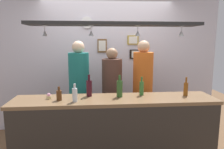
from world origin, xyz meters
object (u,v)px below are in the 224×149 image
object	(u,v)px
cupcake	(49,96)
picture_frame_crest	(102,46)
person_left_teal_shirt	(79,82)
wall_clock	(87,23)
bottle_beer_amber_tall	(186,89)
bottle_soda_clear	(75,95)
person_right_orange_shirt	(143,81)
bottle_beer_brown_stubby	(59,95)
person_middle_brown_shirt	(112,86)
bottle_wine_dark_red	(89,88)
bottle_champagne_green	(120,88)
picture_frame_lower_pair	(137,54)
bottle_beer_green_import	(142,88)
picture_frame_upper_small	(133,40)

from	to	relation	value
cupcake	picture_frame_crest	world-z (taller)	picture_frame_crest
person_left_teal_shirt	wall_clock	xyz separation A→B (m)	(0.13, 0.60, 1.03)
bottle_beer_amber_tall	bottle_soda_clear	bearing A→B (deg)	-173.70
person_right_orange_shirt	bottle_beer_brown_stubby	distance (m)	1.53
person_middle_brown_shirt	bottle_wine_dark_red	xyz separation A→B (m)	(-0.37, -0.66, 0.13)
bottle_champagne_green	picture_frame_crest	world-z (taller)	picture_frame_crest
bottle_beer_brown_stubby	picture_frame_lower_pair	size ratio (longest dim) A/B	0.60
bottle_beer_amber_tall	bottle_soda_clear	size ratio (longest dim) A/B	1.13
bottle_beer_green_import	cupcake	world-z (taller)	bottle_beer_green_import
bottle_wine_dark_red	picture_frame_upper_small	distance (m)	1.65
person_right_orange_shirt	bottle_wine_dark_red	bearing A→B (deg)	-143.92
bottle_wine_dark_red	bottle_beer_amber_tall	bearing A→B (deg)	-3.68
bottle_beer_brown_stubby	bottle_soda_clear	distance (m)	0.22
person_right_orange_shirt	person_left_teal_shirt	bearing A→B (deg)	180.00
picture_frame_crest	picture_frame_lower_pair	size ratio (longest dim) A/B	0.87
picture_frame_lower_pair	cupcake	bearing A→B (deg)	-136.73
person_middle_brown_shirt	bottle_beer_brown_stubby	xyz separation A→B (m)	(-0.75, -0.83, 0.08)
bottle_champagne_green	wall_clock	world-z (taller)	wall_clock
person_right_orange_shirt	bottle_beer_green_import	xyz separation A→B (m)	(-0.18, -0.67, 0.04)
bottle_beer_amber_tall	picture_frame_upper_small	world-z (taller)	picture_frame_upper_small
person_middle_brown_shirt	bottle_beer_amber_tall	xyz separation A→B (m)	(0.97, -0.75, 0.11)
picture_frame_upper_small	wall_clock	xyz separation A→B (m)	(-0.89, -0.01, 0.33)
picture_frame_lower_pair	wall_clock	bearing A→B (deg)	-179.64
person_left_teal_shirt	bottle_wine_dark_red	bearing A→B (deg)	-74.51
picture_frame_crest	picture_frame_upper_small	bearing A→B (deg)	0.00
bottle_beer_amber_tall	bottle_beer_brown_stubby	world-z (taller)	bottle_beer_amber_tall
bottle_champagne_green	picture_frame_upper_small	world-z (taller)	picture_frame_upper_small
cupcake	picture_frame_upper_small	size ratio (longest dim) A/B	0.35
bottle_soda_clear	picture_frame_upper_small	xyz separation A→B (m)	(1.01, 1.52, 0.67)
picture_frame_crest	picture_frame_lower_pair	xyz separation A→B (m)	(0.69, 0.00, -0.17)
wall_clock	cupcake	bearing A→B (deg)	-109.21
bottle_beer_green_import	bottle_champagne_green	xyz separation A→B (m)	(-0.32, -0.06, 0.01)
bottle_beer_amber_tall	picture_frame_crest	size ratio (longest dim) A/B	1.00
bottle_beer_amber_tall	person_right_orange_shirt	bearing A→B (deg)	119.97
bottle_wine_dark_red	bottle_beer_green_import	bearing A→B (deg)	-0.43
person_middle_brown_shirt	bottle_wine_dark_red	bearing A→B (deg)	-119.37
bottle_champagne_green	cupcake	world-z (taller)	bottle_champagne_green
bottle_soda_clear	person_middle_brown_shirt	bearing A→B (deg)	59.21
person_right_orange_shirt	person_middle_brown_shirt	bearing A→B (deg)	180.00
person_left_teal_shirt	bottle_beer_amber_tall	size ratio (longest dim) A/B	6.74
bottle_beer_brown_stubby	picture_frame_upper_small	bearing A→B (deg)	49.93
bottle_soda_clear	bottle_wine_dark_red	bearing A→B (deg)	55.68
bottle_beer_brown_stubby	cupcake	size ratio (longest dim) A/B	2.31
person_right_orange_shirt	bottle_champagne_green	distance (m)	0.88
picture_frame_lower_pair	bottle_wine_dark_red	bearing A→B (deg)	-126.07
person_right_orange_shirt	picture_frame_lower_pair	bearing A→B (deg)	88.14
bottle_wine_dark_red	picture_frame_lower_pair	distance (m)	1.62
bottle_champagne_green	wall_clock	bearing A→B (deg)	109.27
bottle_wine_dark_red	bottle_champagne_green	world-z (taller)	same
cupcake	bottle_beer_brown_stubby	bearing A→B (deg)	-28.25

